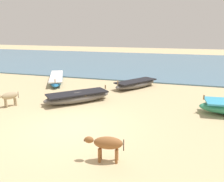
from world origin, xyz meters
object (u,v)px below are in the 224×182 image
(fishing_boat_1, at_px, (57,78))
(calf_far_brown, at_px, (107,144))
(fishing_boat_0, at_px, (136,84))
(fishing_boat_5, at_px, (78,97))
(calf_near_dun, at_px, (9,96))

(fishing_boat_1, relative_size, calf_far_brown, 4.33)
(fishing_boat_0, xyz_separation_m, fishing_boat_5, (-2.08, -3.74, 0.02))
(calf_near_dun, distance_m, calf_far_brown, 6.49)
(fishing_boat_0, relative_size, calf_far_brown, 2.93)
(fishing_boat_1, xyz_separation_m, calf_far_brown, (6.48, -8.49, 0.28))
(fishing_boat_1, height_order, calf_far_brown, calf_far_brown)
(calf_near_dun, relative_size, calf_far_brown, 0.91)
(fishing_boat_1, xyz_separation_m, fishing_boat_5, (3.44, -3.90, 0.04))
(calf_near_dun, bearing_deg, fishing_boat_0, 165.03)
(calf_near_dun, height_order, calf_far_brown, calf_far_brown)
(fishing_boat_0, height_order, calf_far_brown, calf_far_brown)
(fishing_boat_0, xyz_separation_m, fishing_boat_1, (-5.52, 0.16, -0.02))
(calf_near_dun, xyz_separation_m, calf_far_brown, (5.72, -3.05, 0.02))
(fishing_boat_0, relative_size, fishing_boat_5, 1.02)
(fishing_boat_1, bearing_deg, calf_near_dun, -20.56)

